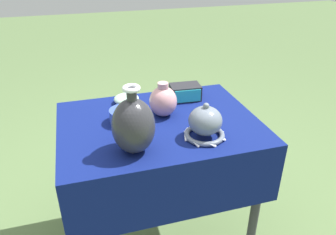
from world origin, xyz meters
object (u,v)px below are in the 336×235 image
at_px(pot_squat_cobalt, 124,116).
at_px(jar_round_rose, 163,101).
at_px(vase_tall_bulbous, 133,125).
at_px(bowl_shallow_celadon, 126,99).
at_px(vase_dome_bell, 205,124).
at_px(mosaic_tile_box, 185,92).

bearing_deg(pot_squat_cobalt, jar_round_rose, 4.44).
distance_m(pot_squat_cobalt, jar_round_rose, 0.20).
height_order(vase_tall_bulbous, bowl_shallow_celadon, vase_tall_bulbous).
relative_size(pot_squat_cobalt, bowl_shallow_celadon, 1.05).
distance_m(vase_dome_bell, pot_squat_cobalt, 0.39).
bearing_deg(vase_tall_bulbous, vase_dome_bell, 3.83).
bearing_deg(vase_tall_bulbous, pot_squat_cobalt, 89.68).
relative_size(vase_dome_bell, pot_squat_cobalt, 1.35).
relative_size(vase_dome_bell, jar_round_rose, 1.11).
height_order(vase_tall_bulbous, jar_round_rose, vase_tall_bulbous).
distance_m(vase_dome_bell, bowl_shallow_celadon, 0.51).
relative_size(mosaic_tile_box, pot_squat_cobalt, 1.19).
xyz_separation_m(vase_dome_bell, jar_round_rose, (-0.12, 0.25, 0.01)).
distance_m(vase_tall_bulbous, bowl_shallow_celadon, 0.46).
bearing_deg(bowl_shallow_celadon, jar_round_rose, -51.18).
relative_size(mosaic_tile_box, jar_round_rose, 0.97).
xyz_separation_m(mosaic_tile_box, jar_round_rose, (-0.16, -0.15, 0.04)).
bearing_deg(jar_round_rose, mosaic_tile_box, 41.81).
bearing_deg(bowl_shallow_celadon, vase_tall_bulbous, -95.76).
relative_size(mosaic_tile_box, bowl_shallow_celadon, 1.25).
relative_size(vase_dome_bell, bowl_shallow_celadon, 1.43).
distance_m(pot_squat_cobalt, bowl_shallow_celadon, 0.20).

